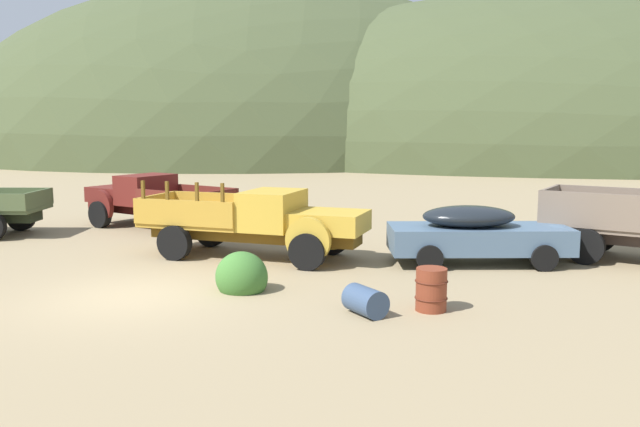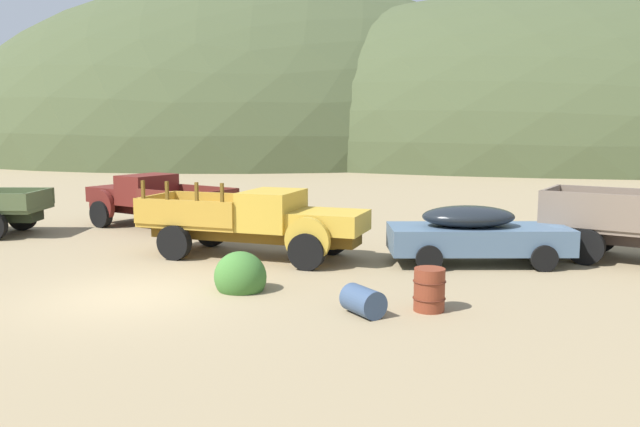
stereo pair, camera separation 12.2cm
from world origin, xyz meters
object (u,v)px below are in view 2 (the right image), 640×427
Objects in this scene: truck_faded_yellow at (268,223)px; car_chalk_blue at (484,234)px; truck_oxblood at (149,200)px; oil_drum_tipped at (363,301)px; oil_drum_spare at (429,290)px.

car_chalk_blue is (5.78, 0.77, -0.19)m from truck_faded_yellow.
truck_oxblood is 6.08× the size of oil_drum_tipped.
oil_drum_tipped is (3.61, -4.66, -0.72)m from truck_faded_yellow.
oil_drum_spare is at bearing -116.72° from car_chalk_blue.
car_chalk_blue is at bearing 68.21° from oil_drum_tipped.
truck_oxblood is at bearing 137.72° from oil_drum_tipped.
truck_faded_yellow is (6.00, -4.07, 0.01)m from truck_oxblood.
truck_oxblood reaches higher than car_chalk_blue.
truck_oxblood is 0.95× the size of truck_faded_yellow.
truck_faded_yellow reaches higher than truck_oxblood.
truck_oxblood is 1.17× the size of car_chalk_blue.
oil_drum_spare is at bearing -35.77° from truck_faded_yellow.
truck_oxblood is at bearing 149.80° from truck_faded_yellow.
car_chalk_blue is at bearing 78.72° from oil_drum_spare.
oil_drum_spare is 1.39m from oil_drum_tipped.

